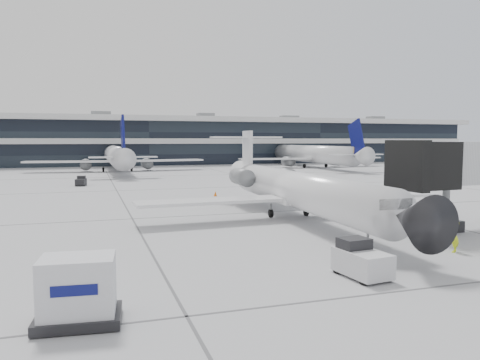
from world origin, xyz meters
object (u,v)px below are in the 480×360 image
object	(u,v)px
baggage_tug	(361,260)
cargo_uld	(78,291)
regional_jet	(295,188)
ramp_worker	(455,237)

from	to	relation	value
baggage_tug	cargo_uld	xyz separation A→B (m)	(-11.29, -1.73, 0.36)
regional_jet	cargo_uld	bearing A→B (deg)	-131.13
regional_jet	cargo_uld	xyz separation A→B (m)	(-14.68, -15.90, -1.21)
baggage_tug	regional_jet	bearing A→B (deg)	70.30
ramp_worker	baggage_tug	xyz separation A→B (m)	(-7.01, -2.29, -0.11)
cargo_uld	ramp_worker	bearing A→B (deg)	18.19
ramp_worker	cargo_uld	distance (m)	18.74
regional_jet	ramp_worker	bearing A→B (deg)	-71.45
ramp_worker	regional_jet	bearing A→B (deg)	-114.21
ramp_worker	cargo_uld	bearing A→B (deg)	-28.77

